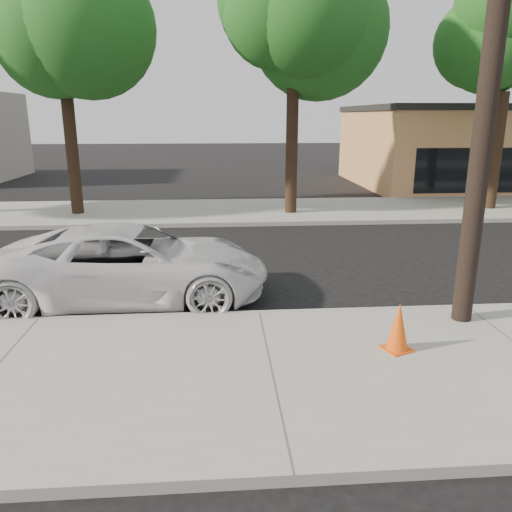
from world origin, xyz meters
name	(u,v)px	position (x,y,z in m)	size (l,w,h in m)	color
ground	(252,283)	(0.00, 0.00, 0.00)	(120.00, 120.00, 0.00)	black
near_sidewalk	(271,374)	(0.00, -4.30, 0.07)	(90.00, 4.40, 0.15)	gray
far_sidewalk	(237,211)	(0.00, 8.50, 0.07)	(90.00, 5.00, 0.15)	gray
curb_near	(259,315)	(0.00, -2.10, 0.07)	(90.00, 0.12, 0.16)	#9E9B93
utility_pole	(494,47)	(3.60, -2.70, 4.70)	(1.40, 0.34, 9.00)	black
tree_b	(66,40)	(-5.81, 8.06, 6.15)	(4.34, 4.20, 8.45)	black
tree_c	(301,17)	(2.22, 7.64, 6.91)	(4.96, 4.80, 9.55)	black
police_cruiser	(132,263)	(-2.51, -0.84, 0.77)	(2.56, 5.55, 1.54)	silver
traffic_cone	(398,327)	(2.02, -3.81, 0.52)	(0.51, 0.51, 0.77)	#E7500C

